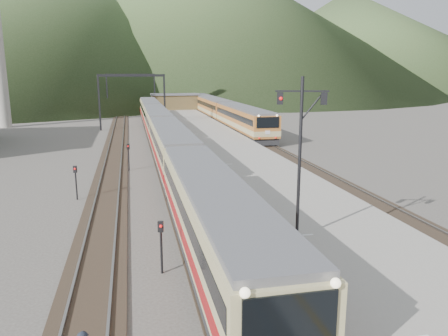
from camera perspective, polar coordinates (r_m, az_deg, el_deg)
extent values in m
cube|color=black|center=(50.98, -8.31, 3.05)|extent=(2.60, 200.00, 0.12)
cube|color=slate|center=(50.93, -9.12, 3.12)|extent=(0.10, 200.00, 0.14)
cube|color=slate|center=(51.02, -7.50, 3.19)|extent=(0.10, 200.00, 0.14)
cube|color=black|center=(50.91, -13.94, 2.80)|extent=(2.60, 200.00, 0.12)
cube|color=slate|center=(50.92, -14.75, 2.87)|extent=(0.10, 200.00, 0.14)
cube|color=slate|center=(50.87, -13.13, 2.95)|extent=(0.10, 200.00, 0.14)
cube|color=black|center=(52.98, 4.21, 3.49)|extent=(2.60, 200.00, 0.12)
cube|color=slate|center=(52.77, 3.46, 3.58)|extent=(0.10, 200.00, 0.14)
cube|color=slate|center=(53.17, 4.96, 3.62)|extent=(0.10, 200.00, 0.14)
cube|color=gray|center=(49.63, -1.69, 3.44)|extent=(8.00, 100.00, 1.00)
cube|color=black|center=(65.49, -15.98, 8.21)|extent=(0.25, 0.25, 8.00)
cube|color=black|center=(65.56, -7.76, 8.58)|extent=(0.25, 0.25, 8.00)
cube|color=black|center=(65.23, -12.02, 11.75)|extent=(9.30, 0.22, 0.35)
cube|color=black|center=(90.42, -15.01, 9.28)|extent=(0.25, 0.25, 8.00)
cube|color=black|center=(90.46, -9.04, 9.54)|extent=(0.25, 0.25, 8.00)
cube|color=black|center=(90.23, -12.13, 11.83)|extent=(9.30, 0.22, 0.35)
cube|color=brown|center=(88.86, -6.45, 8.54)|extent=(9.00, 4.00, 2.80)
cube|color=slate|center=(88.77, -6.48, 9.53)|extent=(9.40, 4.40, 0.30)
cone|color=#324921|center=(204.73, -23.55, 17.48)|extent=(180.00, 180.00, 60.00)
cone|color=#324921|center=(244.28, -4.47, 19.20)|extent=(220.00, 220.00, 75.00)
cone|color=#324921|center=(248.22, 15.65, 15.79)|extent=(160.00, 160.00, 50.00)
cube|color=tan|center=(18.82, -1.40, -7.19)|extent=(2.72, 18.32, 3.33)
cube|color=tan|center=(36.93, -6.87, 2.45)|extent=(2.72, 18.32, 3.33)
cube|color=tan|center=(55.51, -8.72, 5.70)|extent=(2.72, 18.32, 3.33)
cube|color=tan|center=(74.22, -9.64, 7.31)|extent=(2.72, 18.32, 3.33)
cube|color=#A9642B|center=(58.52, 2.57, 6.40)|extent=(3.12, 21.01, 3.81)
cube|color=#A9642B|center=(79.43, -1.40, 7.98)|extent=(3.12, 21.01, 3.81)
cube|color=#A9642B|center=(100.60, -3.72, 8.87)|extent=(3.12, 21.01, 3.81)
cylinder|color=black|center=(18.88, 9.84, 0.98)|extent=(0.14, 0.14, 7.04)
cube|color=black|center=(18.54, 10.18, 9.86)|extent=(2.13, 0.71, 0.07)
cube|color=black|center=(18.49, 7.33, 9.01)|extent=(0.29, 0.25, 0.50)
cube|color=black|center=(18.65, 12.93, 8.83)|extent=(0.29, 0.25, 0.50)
cylinder|color=black|center=(18.49, -8.18, -10.64)|extent=(0.10, 0.10, 2.00)
cube|color=black|center=(18.11, -8.28, -7.58)|extent=(0.25, 0.21, 0.45)
cylinder|color=black|center=(38.05, -12.35, 1.18)|extent=(0.10, 0.10, 2.00)
cube|color=black|center=(37.87, -12.42, 2.74)|extent=(0.26, 0.23, 0.45)
cylinder|color=black|center=(30.15, -18.74, -2.11)|extent=(0.10, 0.10, 2.00)
cube|color=black|center=(29.92, -18.88, -0.16)|extent=(0.25, 0.20, 0.45)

